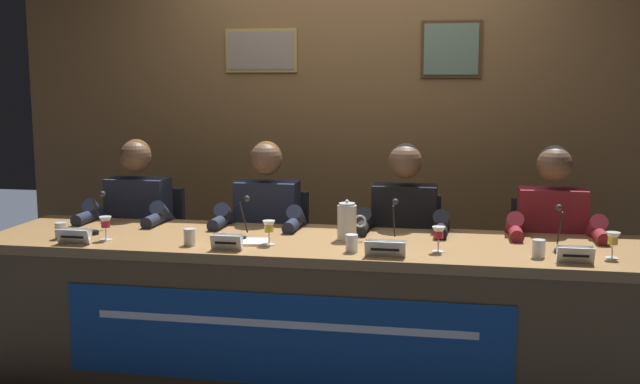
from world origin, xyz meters
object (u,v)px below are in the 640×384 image
at_px(juice_glass_far_left, 106,224).
at_px(chair_center_right, 405,275).
at_px(panelist_center_left, 264,230).
at_px(juice_glass_center_left, 269,228).
at_px(juice_glass_center_right, 439,234).
at_px(chair_far_right, 546,281).
at_px(water_cup_far_left, 61,231).
at_px(panelist_far_right, 552,241).
at_px(microphone_far_right, 560,236).
at_px(microphone_center_left, 243,225).
at_px(chair_far_left, 149,263).
at_px(nameplate_far_left, 74,236).
at_px(panelist_center_right, 403,236).
at_px(water_cup_center_right, 352,244).
at_px(conference_table, 315,290).
at_px(water_pitcher_central, 347,222).
at_px(microphone_center_right, 394,229).
at_px(nameplate_far_right, 575,255).
at_px(nameplate_center_right, 385,249).
at_px(nameplate_center_left, 227,242).
at_px(chair_center_left, 273,268).
at_px(juice_glass_far_right, 613,240).
at_px(water_cup_far_right, 539,250).
at_px(panelist_far_left, 134,226).
at_px(water_cup_center_left, 190,238).
at_px(microphone_far_left, 96,219).

distance_m(juice_glass_far_left, chair_center_right, 1.74).
height_order(panelist_center_left, juice_glass_center_left, panelist_center_left).
relative_size(juice_glass_center_right, chair_far_right, 0.14).
xyz_separation_m(water_cup_far_left, panelist_far_right, (2.54, 0.61, -0.08)).
bearing_deg(microphone_far_right, microphone_center_left, -179.88).
bearing_deg(water_cup_far_left, chair_far_left, 81.20).
bearing_deg(nameplate_far_left, microphone_center_left, 18.64).
xyz_separation_m(juice_glass_center_left, juice_glass_center_right, (0.84, -0.00, 0.00)).
xyz_separation_m(water_cup_far_left, chair_far_right, (2.54, 0.81, -0.36)).
relative_size(microphone_center_left, panelist_center_right, 0.18).
bearing_deg(water_cup_far_left, nameplate_far_left, -39.38).
relative_size(juice_glass_center_right, water_cup_center_right, 1.46).
height_order(juice_glass_far_left, water_cup_far_left, juice_glass_far_left).
bearing_deg(microphone_center_left, panelist_far_right, 15.67).
xyz_separation_m(conference_table, water_pitcher_central, (0.14, 0.14, 0.33)).
bearing_deg(water_cup_far_left, water_pitcher_central, 9.39).
xyz_separation_m(chair_center_right, water_pitcher_central, (-0.26, -0.57, 0.42)).
height_order(microphone_center_right, microphone_far_right, same).
bearing_deg(conference_table, chair_far_right, 30.43).
distance_m(juice_glass_center_left, nameplate_far_right, 1.46).
xyz_separation_m(juice_glass_center_left, microphone_center_left, (-0.17, 0.11, -0.01)).
relative_size(panelist_center_left, nameplate_center_right, 6.44).
relative_size(nameplate_far_left, nameplate_center_left, 1.14).
relative_size(water_cup_far_left, water_cup_center_right, 1.00).
relative_size(chair_center_left, juice_glass_center_left, 7.23).
relative_size(water_cup_center_right, juice_glass_far_right, 0.69).
xyz_separation_m(chair_center_left, nameplate_far_right, (1.62, -0.89, 0.36)).
distance_m(juice_glass_center_left, panelist_center_right, 0.86).
distance_m(juice_glass_center_left, water_cup_center_right, 0.44).
height_order(nameplate_center_right, water_cup_center_right, water_cup_center_right).
relative_size(chair_far_right, water_cup_far_right, 10.54).
bearing_deg(microphone_center_right, chair_far_right, 36.56).
bearing_deg(juice_glass_far_right, chair_center_left, 157.34).
relative_size(panelist_far_left, microphone_far_right, 5.66).
bearing_deg(chair_far_right, juice_glass_far_left, -160.72).
bearing_deg(panelist_far_left, water_cup_center_right, -24.42).
bearing_deg(microphone_far_right, nameplate_far_left, -173.45).
xyz_separation_m(panelist_far_left, microphone_center_right, (1.59, -0.41, 0.12)).
height_order(conference_table, nameplate_far_left, nameplate_far_left).
height_order(water_cup_center_right, microphone_far_right, microphone_far_right).
bearing_deg(nameplate_far_left, panelist_far_left, 90.70).
distance_m(juice_glass_center_left, water_cup_center_left, 0.40).
relative_size(chair_center_left, panelist_center_left, 0.73).
xyz_separation_m(panelist_far_left, water_pitcher_central, (1.35, -0.37, 0.14)).
height_order(microphone_far_left, microphone_center_right, same).
relative_size(juice_glass_center_right, juice_glass_far_right, 1.00).
relative_size(chair_far_left, panelist_far_left, 0.73).
xyz_separation_m(water_cup_center_right, panelist_far_right, (1.01, 0.64, -0.08)).
height_order(panelist_far_left, juice_glass_far_right, panelist_far_left).
distance_m(juice_glass_far_left, nameplate_far_right, 2.31).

